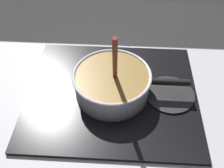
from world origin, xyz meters
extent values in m
cube|color=#B7B7BC|center=(0.00, 0.00, -0.02)|extent=(2.40, 1.60, 0.04)
cube|color=black|center=(0.11, 0.06, 0.01)|extent=(0.56, 0.48, 0.01)
torus|color=#592D0C|center=(0.11, 0.06, 0.02)|extent=(0.18, 0.18, 0.01)
cylinder|color=#262628|center=(0.30, 0.06, 0.01)|extent=(0.16, 0.16, 0.01)
cylinder|color=silver|center=(0.11, 0.06, 0.05)|extent=(0.24, 0.24, 0.08)
cylinder|color=olive|center=(0.11, 0.06, 0.06)|extent=(0.23, 0.23, 0.07)
torus|color=silver|center=(0.11, 0.06, 0.09)|extent=(0.25, 0.25, 0.01)
cylinder|color=black|center=(0.29, 0.06, 0.07)|extent=(0.12, 0.02, 0.02)
cylinder|color=#E5CC7A|center=(0.11, 0.06, 0.08)|extent=(0.03, 0.03, 0.01)
cylinder|color=beige|center=(0.05, 0.03, 0.08)|extent=(0.03, 0.03, 0.01)
cylinder|color=#EDD88C|center=(0.14, -0.02, 0.08)|extent=(0.03, 0.03, 0.01)
cylinder|color=#EDD88C|center=(0.15, 0.11, 0.08)|extent=(0.04, 0.04, 0.01)
cylinder|color=#E5CC7A|center=(0.04, 0.11, 0.08)|extent=(0.03, 0.03, 0.01)
cylinder|color=beige|center=(0.08, 0.15, 0.08)|extent=(0.03, 0.03, 0.01)
cylinder|color=#EDD88C|center=(0.09, 0.11, 0.08)|extent=(0.03, 0.03, 0.01)
cylinder|color=maroon|center=(0.12, 0.03, 0.18)|extent=(0.02, 0.09, 0.22)
cube|color=brown|center=(0.12, 0.07, 0.08)|extent=(0.03, 0.04, 0.01)
camera|label=1|loc=(0.14, -0.51, 0.66)|focal=41.83mm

